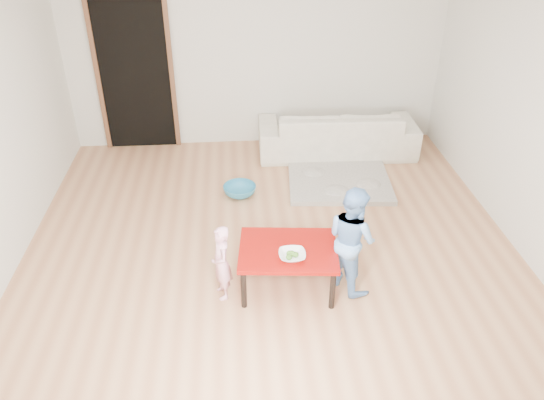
{
  "coord_description": "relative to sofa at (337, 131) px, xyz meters",
  "views": [
    {
      "loc": [
        -0.33,
        -4.44,
        3.28
      ],
      "look_at": [
        0.0,
        -0.2,
        0.65
      ],
      "focal_mm": 35.0,
      "sensor_mm": 36.0,
      "label": 1
    }
  ],
  "objects": [
    {
      "name": "right_wall",
      "position": [
        1.44,
        -2.05,
        0.99
      ],
      "size": [
        0.02,
        5.0,
        2.6
      ],
      "primitive_type": "cube",
      "color": "silver",
      "rests_on": "floor"
    },
    {
      "name": "cushion",
      "position": [
        -0.3,
        -0.18,
        0.15
      ],
      "size": [
        0.43,
        0.38,
        0.11
      ],
      "primitive_type": "cube",
      "rotation": [
        0.0,
        0.0,
        -0.05
      ],
      "color": "orange",
      "rests_on": "sofa"
    },
    {
      "name": "blanket",
      "position": [
        -0.12,
        -0.89,
        -0.28
      ],
      "size": [
        1.31,
        1.12,
        0.06
      ],
      "primitive_type": null,
      "rotation": [
        0.0,
        0.0,
        -0.08
      ],
      "color": "beige",
      "rests_on": "floor"
    },
    {
      "name": "basin",
      "position": [
        -1.35,
        -1.05,
        -0.25
      ],
      "size": [
        0.39,
        0.39,
        0.12
      ],
      "primitive_type": "imported",
      "color": "teal",
      "rests_on": "floor"
    },
    {
      "name": "child_pink",
      "position": [
        -1.55,
        -2.8,
        0.06
      ],
      "size": [
        0.23,
        0.3,
        0.73
      ],
      "primitive_type": "imported",
      "rotation": [
        0.0,
        0.0,
        -1.33
      ],
      "color": "pink",
      "rests_on": "floor"
    },
    {
      "name": "back_wall",
      "position": [
        -1.06,
        0.45,
        0.99
      ],
      "size": [
        5.0,
        0.02,
        2.6
      ],
      "primitive_type": "cube",
      "color": "silver",
      "rests_on": "floor"
    },
    {
      "name": "broccoli",
      "position": [
        -0.93,
        -2.87,
        0.16
      ],
      "size": [
        0.12,
        0.12,
        0.06
      ],
      "primitive_type": null,
      "color": "#2D5919",
      "rests_on": "red_table"
    },
    {
      "name": "sofa",
      "position": [
        0.0,
        0.0,
        0.0
      ],
      "size": [
        2.13,
        0.88,
        0.61
      ],
      "primitive_type": "imported",
      "rotation": [
        0.0,
        0.0,
        3.11
      ],
      "color": "white",
      "rests_on": "floor"
    },
    {
      "name": "doorway",
      "position": [
        -2.66,
        0.43,
        0.72
      ],
      "size": [
        1.02,
        0.08,
        2.11
      ],
      "primitive_type": null,
      "color": "brown",
      "rests_on": "back_wall"
    },
    {
      "name": "floor",
      "position": [
        -1.06,
        -2.05,
        -0.31
      ],
      "size": [
        5.0,
        5.0,
        0.01
      ],
      "primitive_type": "cube",
      "color": "#AE714A",
      "rests_on": "ground"
    },
    {
      "name": "red_table",
      "position": [
        -0.95,
        -2.73,
        -0.09
      ],
      "size": [
        0.93,
        0.73,
        0.44
      ],
      "primitive_type": null,
      "rotation": [
        0.0,
        0.0,
        -0.09
      ],
      "color": "maroon",
      "rests_on": "floor"
    },
    {
      "name": "child_blue",
      "position": [
        -0.38,
        -2.74,
        0.21
      ],
      "size": [
        0.58,
        0.63,
        1.03
      ],
      "primitive_type": "imported",
      "rotation": [
        0.0,
        0.0,
        2.06
      ],
      "color": "#62A5E3",
      "rests_on": "floor"
    },
    {
      "name": "bowl",
      "position": [
        -0.93,
        -2.87,
        0.16
      ],
      "size": [
        0.23,
        0.23,
        0.06
      ],
      "primitive_type": "imported",
      "color": "white",
      "rests_on": "red_table"
    }
  ]
}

